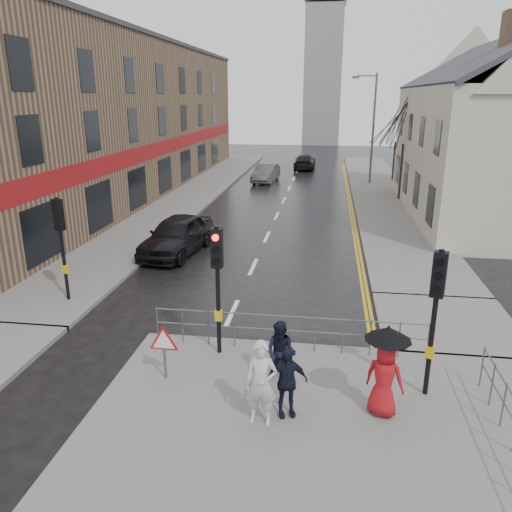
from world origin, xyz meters
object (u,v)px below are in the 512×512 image
(pedestrian_a, at_px, (261,383))
(car_parked, at_px, (177,235))
(pedestrian_with_umbrella, at_px, (385,367))
(pedestrian_d, at_px, (286,382))
(pedestrian_b, at_px, (281,353))
(car_mid, at_px, (266,173))

(pedestrian_a, xyz_separation_m, car_parked, (-5.19, 11.35, -0.23))
(pedestrian_a, height_order, pedestrian_with_umbrella, pedestrian_with_umbrella)
(pedestrian_with_umbrella, bearing_deg, car_parked, 125.67)
(pedestrian_with_umbrella, xyz_separation_m, pedestrian_d, (-2.01, -0.33, -0.33))
(car_parked, bearing_deg, pedestrian_with_umbrella, -46.49)
(pedestrian_d, xyz_separation_m, car_parked, (-5.67, 11.02, -0.09))
(pedestrian_a, relative_size, pedestrian_b, 1.19)
(pedestrian_a, bearing_deg, pedestrian_with_umbrella, 18.30)
(pedestrian_b, height_order, car_mid, pedestrian_b)
(pedestrian_a, relative_size, car_parked, 0.38)
(car_parked, distance_m, car_mid, 19.49)
(pedestrian_a, height_order, car_parked, pedestrian_a)
(pedestrian_with_umbrella, bearing_deg, pedestrian_d, -170.79)
(pedestrian_with_umbrella, height_order, pedestrian_d, pedestrian_with_umbrella)
(car_parked, height_order, car_mid, car_parked)
(pedestrian_b, relative_size, pedestrian_d, 0.99)
(car_mid, bearing_deg, pedestrian_with_umbrella, -71.93)
(car_parked, bearing_deg, pedestrian_a, -57.58)
(pedestrian_a, bearing_deg, car_parked, 118.20)
(pedestrian_b, xyz_separation_m, car_mid, (-4.02, 29.25, -0.21))
(pedestrian_a, xyz_separation_m, car_mid, (-3.77, 30.78, -0.35))
(pedestrian_b, relative_size, pedestrian_with_umbrella, 0.77)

